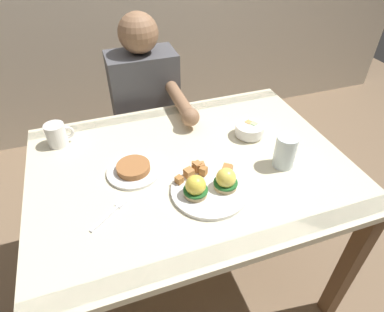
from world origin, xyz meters
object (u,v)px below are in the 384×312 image
coffee_mug (57,134)px  diner_person (148,109)px  water_glass_near (285,153)px  side_plate (134,169)px  fork (111,213)px  eggs_benedict_plate (210,185)px  dining_table (191,184)px  fruit_bowl (249,130)px

coffee_mug → diner_person: bearing=34.7°
water_glass_near → side_plate: bearing=165.4°
coffee_mug → diner_person: (0.43, 0.30, -0.14)m
fork → diner_person: diner_person is taller
side_plate → eggs_benedict_plate: bearing=-38.5°
dining_table → fruit_bowl: bearing=18.3°
dining_table → fruit_bowl: 0.34m
dining_table → diner_person: size_ratio=1.05×
dining_table → water_glass_near: 0.39m
fruit_bowl → fork: fruit_bowl is taller
side_plate → diner_person: 0.61m
side_plate → water_glass_near: bearing=-14.6°
coffee_mug → diner_person: size_ratio=0.10×
dining_table → side_plate: 0.25m
dining_table → side_plate: (-0.21, 0.03, 0.12)m
fruit_bowl → fork: size_ratio=0.91×
fruit_bowl → diner_person: 0.62m
dining_table → coffee_mug: (-0.47, 0.30, 0.16)m
eggs_benedict_plate → diner_person: 0.77m
coffee_mug → water_glass_near: bearing=-27.4°
coffee_mug → diner_person: 0.55m
diner_person → fork: bearing=-111.0°
diner_person → dining_table: bearing=-86.4°
fork → water_glass_near: 0.66m
coffee_mug → side_plate: 0.38m
fruit_bowl → diner_person: bearing=123.7°
fruit_bowl → diner_person: diner_person is taller
fork → diner_person: bearing=69.0°
water_glass_near → fruit_bowl: bearing=99.5°
dining_table → side_plate: bearing=173.0°
fork → coffee_mug: bearing=108.2°
coffee_mug → water_glass_near: water_glass_near is taller
eggs_benedict_plate → coffee_mug: 0.67m
fruit_bowl → fork: bearing=-158.4°
eggs_benedict_plate → diner_person: size_ratio=0.24×
dining_table → eggs_benedict_plate: size_ratio=4.44×
fruit_bowl → coffee_mug: size_ratio=1.08×
side_plate → coffee_mug: bearing=133.3°
fruit_bowl → side_plate: (-0.51, -0.07, -0.02)m
side_plate → diner_person: diner_person is taller
fork → water_glass_near: size_ratio=1.02×
eggs_benedict_plate → side_plate: 0.29m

